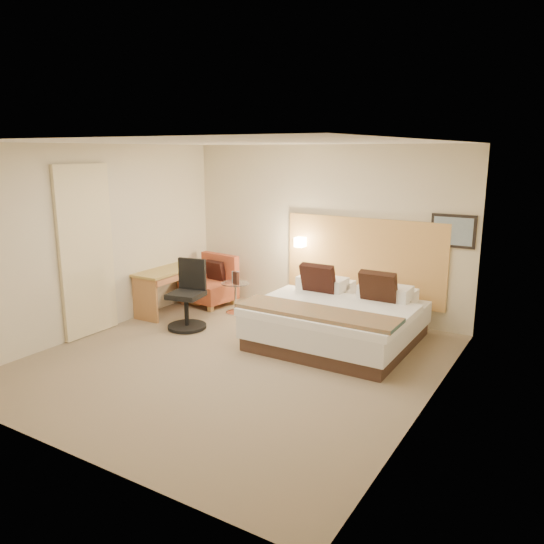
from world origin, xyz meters
The scene contains 20 objects.
floor centered at (0.00, 0.00, -0.01)m, with size 4.80×5.00×0.02m, color #827058.
ceiling centered at (0.00, 0.00, 2.71)m, with size 4.80×5.00×0.02m, color white.
wall_back centered at (0.00, 2.51, 1.35)m, with size 4.80×0.02×2.70m, color beige.
wall_front centered at (0.00, -2.51, 1.35)m, with size 4.80×0.02×2.70m, color beige.
wall_left centered at (-2.41, 0.00, 1.35)m, with size 0.02×5.00×2.70m, color beige.
wall_right centered at (2.41, 0.00, 1.35)m, with size 0.02×5.00×2.70m, color beige.
headboard_panel centered at (0.70, 2.47, 0.95)m, with size 2.60×0.04×1.30m, color tan.
art_frame centered at (2.02, 2.48, 1.50)m, with size 0.62×0.03×0.47m, color black.
art_canvas centered at (2.02, 2.46, 1.50)m, with size 0.54×0.01×0.39m, color gray.
lamp_arm centered at (-0.35, 2.42, 1.15)m, with size 0.02×0.02×0.12m, color silver.
lamp_shade centered at (-0.35, 2.36, 1.15)m, with size 0.15×0.15×0.15m, color #F5E4BF.
curtain centered at (-2.36, -0.25, 1.22)m, with size 0.06×0.90×2.42m, color beige.
bottle_a centered at (-1.21, 1.68, 0.60)m, with size 0.05×0.05×0.18m, color #9ACAEE.
bottle_b centered at (-1.14, 1.69, 0.60)m, with size 0.05×0.05×0.18m, color #92B6E2.
menu_folder centered at (-1.10, 1.60, 0.61)m, with size 0.12×0.05×0.20m, color black.
bed centered at (0.83, 1.30, 0.33)m, with size 2.13×2.02×1.02m.
lounge_chair centered at (-1.84, 1.90, 0.34)m, with size 0.89×0.80×0.85m.
side_table centered at (-1.16, 1.66, 0.28)m, with size 0.59×0.59×0.51m.
desk centered at (-2.11, 1.13, 0.57)m, with size 0.57×1.17×0.72m.
desk_chair centered at (-1.35, 0.70, 0.42)m, with size 0.67×0.67×1.02m.
Camera 1 is at (3.66, -5.16, 2.61)m, focal length 35.00 mm.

